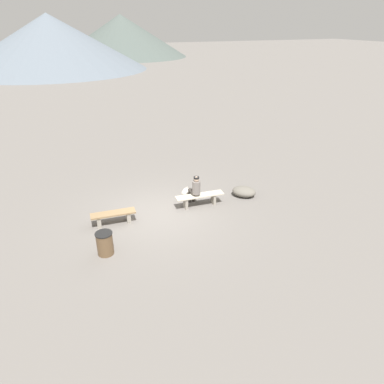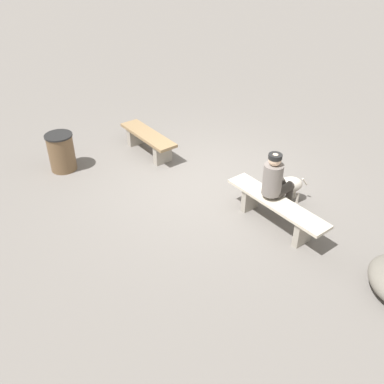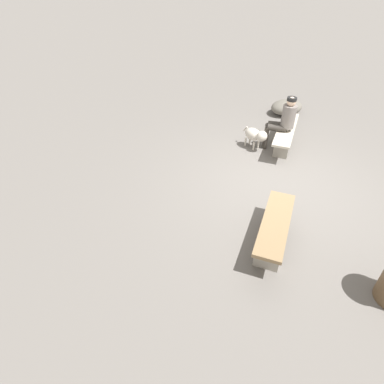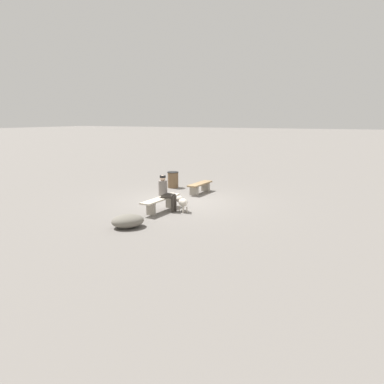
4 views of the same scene
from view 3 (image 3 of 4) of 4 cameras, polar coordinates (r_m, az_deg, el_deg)
ground at (r=6.47m, az=15.75°, el=0.95°), size 210.00×210.00×0.06m
bench_left at (r=4.99m, az=14.79°, el=-6.46°), size 1.56×0.50×0.44m
bench_right at (r=7.75m, az=16.74°, el=10.31°), size 1.89×0.49×0.47m
seated_person at (r=7.47m, az=16.29°, el=12.54°), size 0.34×0.63×1.25m
dog at (r=7.48m, az=11.52°, el=10.17°), size 0.51×0.61×0.51m
boulder at (r=9.65m, az=16.90°, el=14.62°), size 1.19×1.18×0.39m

